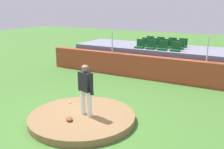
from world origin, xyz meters
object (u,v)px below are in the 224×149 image
at_px(stadium_chair_10, 172,43).
at_px(pitcher, 86,86).
at_px(baseball, 70,102).
at_px(stadium_chair_11, 183,44).
at_px(fielding_glove, 69,119).
at_px(stadium_chair_2, 163,47).
at_px(stadium_chair_5, 156,44).
at_px(stadium_chair_1, 151,46).
at_px(stadium_chair_4, 145,44).
at_px(stadium_chair_8, 150,42).
at_px(stadium_chair_7, 180,46).
at_px(stadium_chair_6, 167,45).
at_px(stadium_chair_9, 160,43).
at_px(stadium_chair_0, 140,45).
at_px(stadium_chair_3, 176,48).

bearing_deg(stadium_chair_10, pitcher, 88.51).
xyz_separation_m(baseball, stadium_chair_11, (2.03, 8.13, 1.27)).
bearing_deg(fielding_glove, stadium_chair_2, 126.87).
bearing_deg(stadium_chair_5, stadium_chair_1, 93.00).
height_order(baseball, stadium_chair_4, stadium_chair_4).
distance_m(pitcher, stadium_chair_8, 8.84).
bearing_deg(fielding_glove, stadium_chair_7, 122.36).
bearing_deg(stadium_chair_10, stadium_chair_2, 88.82).
xyz_separation_m(stadium_chair_6, stadium_chair_11, (0.71, 0.79, 0.00)).
bearing_deg(stadium_chair_10, stadium_chair_5, 47.85).
bearing_deg(stadium_chair_4, stadium_chair_9, -129.93).
bearing_deg(stadium_chair_9, stadium_chair_5, 89.63).
bearing_deg(stadium_chair_10, stadium_chair_7, 128.68).
height_order(pitcher, stadium_chair_7, pitcher).
bearing_deg(pitcher, stadium_chair_0, 116.87).
bearing_deg(stadium_chair_8, stadium_chair_2, 130.25).
xyz_separation_m(stadium_chair_1, stadium_chair_10, (0.70, 1.63, 0.00)).
relative_size(stadium_chair_4, stadium_chair_8, 1.00).
bearing_deg(stadium_chair_9, stadium_chair_11, 179.51).
relative_size(stadium_chair_6, stadium_chair_11, 1.00).
distance_m(stadium_chair_3, stadium_chair_8, 2.69).
height_order(baseball, stadium_chair_6, stadium_chair_6).
relative_size(stadium_chair_1, stadium_chair_9, 1.00).
bearing_deg(stadium_chair_11, pitcher, 84.21).
height_order(fielding_glove, stadium_chair_11, stadium_chair_11).
bearing_deg(pitcher, stadium_chair_4, 115.98).
distance_m(pitcher, stadium_chair_11, 8.75).
bearing_deg(pitcher, stadium_chair_7, 100.99).
xyz_separation_m(stadium_chair_0, stadium_chair_10, (1.39, 1.62, 0.00)).
distance_m(fielding_glove, stadium_chair_11, 9.48).
bearing_deg(stadium_chair_11, stadium_chair_10, -3.47).
relative_size(fielding_glove, stadium_chair_4, 0.60).
relative_size(stadium_chair_2, stadium_chair_10, 1.00).
height_order(fielding_glove, stadium_chair_0, stadium_chair_0).
bearing_deg(stadium_chair_2, stadium_chair_0, -1.06).
distance_m(fielding_glove, stadium_chair_10, 9.47).
bearing_deg(pitcher, stadium_chair_11, 101.79).
bearing_deg(fielding_glove, stadium_chair_8, 135.93).
xyz_separation_m(stadium_chair_4, stadium_chair_8, (-0.04, 0.83, 0.00)).
bearing_deg(stadium_chair_3, stadium_chair_5, -29.74).
distance_m(fielding_glove, stadium_chair_6, 8.65).
bearing_deg(stadium_chair_1, stadium_chair_5, -87.00).
bearing_deg(stadium_chair_7, stadium_chair_4, -1.02).
xyz_separation_m(stadium_chair_2, stadium_chair_6, (-0.02, 0.81, 0.00)).
distance_m(stadium_chair_0, stadium_chair_2, 1.36).
bearing_deg(stadium_chair_6, stadium_chair_2, 91.13).
bearing_deg(stadium_chair_7, stadium_chair_2, 47.61).
relative_size(baseball, stadium_chair_2, 0.15).
xyz_separation_m(pitcher, stadium_chair_2, (0.19, 7.10, 0.29)).
bearing_deg(stadium_chair_7, stadium_chair_6, -2.13).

